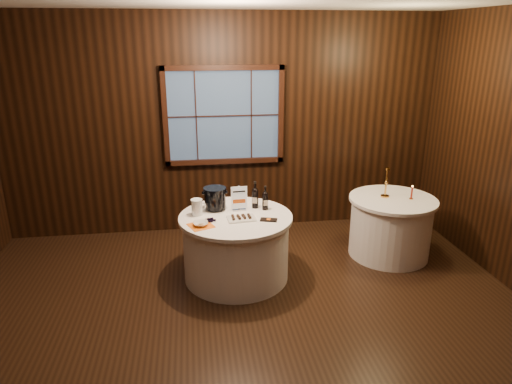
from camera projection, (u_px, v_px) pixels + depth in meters
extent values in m
plane|color=black|center=(247.00, 327.00, 4.43)|extent=(6.00, 6.00, 0.00)
cube|color=black|center=(224.00, 126.00, 6.28)|extent=(6.00, 0.02, 3.00)
cube|color=#3A547A|center=(224.00, 116.00, 6.20)|extent=(1.50, 0.01, 1.20)
cylinder|color=white|center=(236.00, 248.00, 5.25)|extent=(1.20, 1.20, 0.73)
cylinder|color=white|center=(236.00, 217.00, 5.12)|extent=(1.28, 1.28, 0.04)
cylinder|color=white|center=(390.00, 228.00, 5.80)|extent=(1.00, 1.00, 0.73)
cylinder|color=white|center=(393.00, 200.00, 5.67)|extent=(1.08, 1.08, 0.04)
cube|color=#B0B1B7|center=(239.00, 209.00, 5.28)|extent=(0.16, 0.10, 0.02)
cube|color=#B0B1B7|center=(239.00, 197.00, 5.23)|extent=(0.02, 0.02, 0.29)
cube|color=white|center=(239.00, 198.00, 5.22)|extent=(0.19, 0.02, 0.27)
cylinder|color=black|center=(255.00, 199.00, 5.32)|extent=(0.08, 0.08, 0.21)
sphere|color=black|center=(255.00, 191.00, 5.29)|extent=(0.08, 0.08, 0.08)
cylinder|color=black|center=(255.00, 186.00, 5.27)|extent=(0.03, 0.03, 0.09)
cylinder|color=black|center=(255.00, 183.00, 5.26)|extent=(0.03, 0.03, 0.02)
cube|color=beige|center=(256.00, 201.00, 5.29)|extent=(0.05, 0.02, 0.07)
cylinder|color=black|center=(265.00, 202.00, 5.27)|extent=(0.07, 0.07, 0.18)
sphere|color=black|center=(265.00, 195.00, 5.24)|extent=(0.07, 0.07, 0.07)
cylinder|color=black|center=(265.00, 190.00, 5.22)|extent=(0.03, 0.03, 0.08)
cylinder|color=black|center=(265.00, 187.00, 5.21)|extent=(0.03, 0.03, 0.02)
cube|color=beige|center=(266.00, 203.00, 5.24)|extent=(0.05, 0.00, 0.06)
cylinder|color=black|center=(215.00, 208.00, 5.29)|extent=(0.19, 0.19, 0.03)
cylinder|color=black|center=(215.00, 198.00, 5.25)|extent=(0.24, 0.24, 0.21)
cylinder|color=black|center=(215.00, 189.00, 5.21)|extent=(0.26, 0.26, 0.02)
cube|color=white|center=(241.00, 219.00, 5.01)|extent=(0.32, 0.23, 0.02)
cube|color=black|center=(269.00, 220.00, 4.98)|extent=(0.20, 0.14, 0.02)
cylinder|color=#372614|center=(204.00, 220.00, 4.94)|extent=(0.07, 0.02, 0.03)
cylinder|color=white|center=(197.00, 208.00, 5.11)|extent=(0.12, 0.12, 0.18)
cylinder|color=white|center=(196.00, 200.00, 5.08)|extent=(0.13, 0.13, 0.01)
torus|color=white|center=(202.00, 207.00, 5.11)|extent=(0.09, 0.03, 0.09)
cube|color=orange|center=(201.00, 226.00, 4.85)|extent=(0.31, 0.31, 0.00)
imported|color=white|center=(201.00, 224.00, 4.84)|extent=(0.17, 0.17, 0.04)
cylinder|color=gold|center=(385.00, 196.00, 5.71)|extent=(0.11, 0.11, 0.02)
cylinder|color=gold|center=(386.00, 183.00, 5.65)|extent=(0.02, 0.02, 0.33)
cylinder|color=gold|center=(388.00, 169.00, 5.59)|extent=(0.05, 0.05, 0.03)
cylinder|color=gold|center=(411.00, 199.00, 5.63)|extent=(0.05, 0.05, 0.01)
cylinder|color=#AD1E0D|center=(412.00, 193.00, 5.60)|extent=(0.02, 0.02, 0.15)
sphere|color=#FFB23F|center=(413.00, 186.00, 5.58)|extent=(0.02, 0.02, 0.02)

